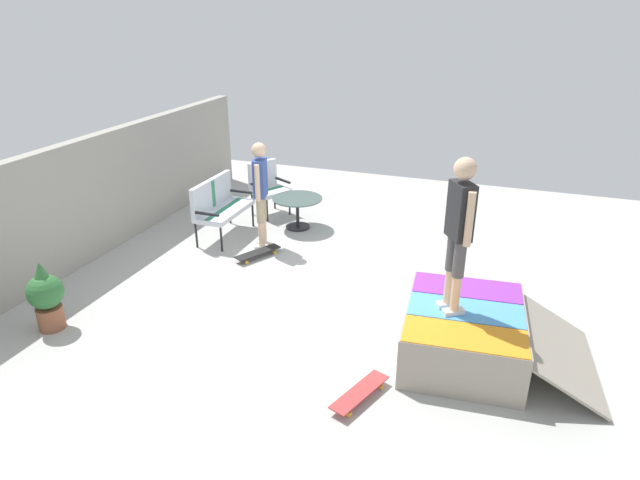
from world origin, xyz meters
TOP-DOWN VIEW (x-y plane):
  - ground_plane at (0.00, 0.00)m, footprint 12.00×12.00m
  - back_wall_cinderblock at (0.00, 4.00)m, footprint 9.00×0.20m
  - skate_ramp at (-0.80, -1.96)m, footprint 1.79×2.25m
  - patio_bench at (1.43, 2.49)m, footprint 1.25×0.55m
  - patio_chair_near_house at (2.72, 2.17)m, footprint 0.81×0.78m
  - patio_table at (2.23, 1.35)m, footprint 0.90×0.90m
  - person_watching at (1.26, 1.59)m, footprint 0.47×0.30m
  - person_skater at (-0.87, -1.75)m, footprint 0.42×0.35m
  - skateboard_by_bench at (0.83, 1.48)m, footprint 0.80×0.55m
  - skateboard_spare at (-1.95, -1.02)m, footprint 0.82×0.47m
  - potted_plant at (-1.95, 3.02)m, footprint 0.44×0.44m

SIDE VIEW (x-z plane):
  - ground_plane at x=0.00m, z-range -0.10..0.00m
  - skateboard_by_bench at x=0.83m, z-range 0.03..0.14m
  - skateboard_spare at x=-1.95m, z-range 0.03..0.14m
  - skate_ramp at x=-0.80m, z-range 0.00..0.62m
  - patio_table at x=2.23m, z-range 0.12..0.69m
  - potted_plant at x=-1.95m, z-range 0.01..0.93m
  - patio_chair_near_house at x=2.72m, z-range 0.10..1.12m
  - patio_bench at x=1.43m, z-range 0.11..1.13m
  - back_wall_cinderblock at x=0.00m, z-range 0.00..1.90m
  - person_watching at x=1.26m, z-range 0.16..1.94m
  - person_skater at x=-0.87m, z-range 0.77..2.53m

